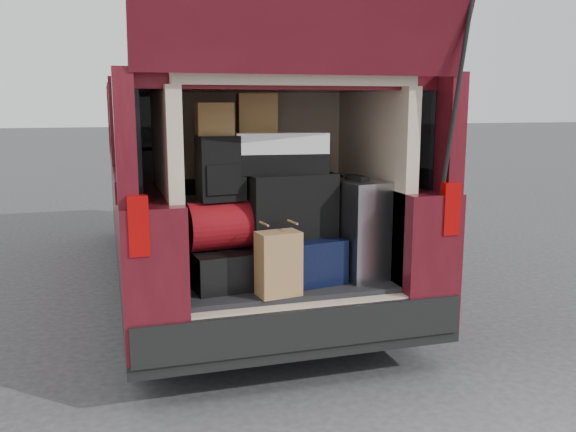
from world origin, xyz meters
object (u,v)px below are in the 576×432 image
object	(u,v)px
backpack	(221,168)
black_hardshell	(221,265)
red_duffel	(224,225)
twotone_duffel	(280,153)
silver_roller	(356,229)
black_soft_case	(289,204)
kraft_bag	(278,264)
navy_hardshell	(288,255)

from	to	relation	value
backpack	black_hardshell	bearing A→B (deg)	87.11
red_duffel	twotone_duffel	distance (m)	0.54
silver_roller	twotone_duffel	world-z (taller)	twotone_duffel
red_duffel	black_soft_case	bearing A→B (deg)	-3.36
red_duffel	backpack	distance (m)	0.33
kraft_bag	backpack	bearing A→B (deg)	122.82
silver_roller	black_soft_case	bearing A→B (deg)	156.97
black_hardshell	silver_roller	size ratio (longest dim) A/B	0.91
black_hardshell	twotone_duffel	bearing A→B (deg)	-6.11
navy_hardshell	black_soft_case	xyz separation A→B (m)	(-0.00, -0.02, 0.32)
black_soft_case	twotone_duffel	bearing A→B (deg)	148.04
black_hardshell	backpack	distance (m)	0.58
red_duffel	twotone_duffel	size ratio (longest dim) A/B	0.81
silver_roller	black_soft_case	world-z (taller)	black_soft_case
red_duffel	backpack	world-z (taller)	backpack
kraft_bag	silver_roller	bearing A→B (deg)	14.38
red_duffel	kraft_bag	bearing A→B (deg)	-56.83
black_soft_case	twotone_duffel	distance (m)	0.32
black_hardshell	kraft_bag	world-z (taller)	kraft_bag
black_hardshell	silver_roller	xyz separation A→B (m)	(0.83, -0.10, 0.19)
black_soft_case	backpack	bearing A→B (deg)	177.42
red_duffel	backpack	xyz separation A→B (m)	(-0.01, 0.00, 0.33)
silver_roller	backpack	size ratio (longest dim) A/B	1.60
black_hardshell	red_duffel	bearing A→B (deg)	-80.45
red_duffel	twotone_duffel	xyz separation A→B (m)	(0.36, 0.05, 0.41)
black_hardshell	navy_hardshell	size ratio (longest dim) A/B	0.88
kraft_bag	backpack	world-z (taller)	backpack
kraft_bag	twotone_duffel	distance (m)	0.69
navy_hardshell	red_duffel	xyz separation A→B (m)	(-0.41, -0.05, 0.23)
silver_roller	kraft_bag	world-z (taller)	silver_roller
navy_hardshell	twotone_duffel	bearing A→B (deg)	167.30
red_duffel	twotone_duffel	bearing A→B (deg)	0.90
twotone_duffel	black_hardshell	bearing A→B (deg)	-173.93
navy_hardshell	backpack	bearing A→B (deg)	177.00
kraft_bag	black_soft_case	xyz separation A→B (m)	(0.15, 0.32, 0.28)
kraft_bag	red_duffel	world-z (taller)	red_duffel
navy_hardshell	silver_roller	world-z (taller)	silver_roller
black_hardshell	kraft_bag	size ratio (longest dim) A/B	1.50
navy_hardshell	backpack	world-z (taller)	backpack
black_hardshell	black_soft_case	world-z (taller)	black_soft_case
red_duffel	silver_roller	bearing A→B (deg)	-11.18
black_soft_case	backpack	size ratio (longest dim) A/B	1.41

